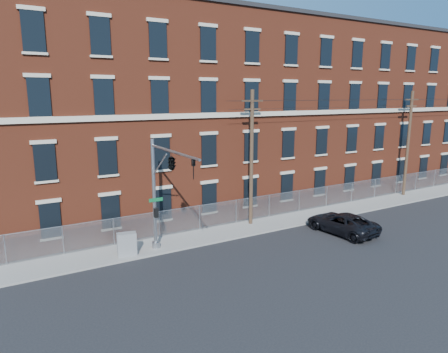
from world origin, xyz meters
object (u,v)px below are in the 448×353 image
at_px(utility_pole_near, 252,156).
at_px(utility_cabinet, 127,244).
at_px(traffic_signal_mast, 167,173).
at_px(pickup_truck, 342,223).

relative_size(utility_pole_near, utility_cabinet, 7.05).
distance_m(traffic_signal_mast, utility_cabinet, 5.35).
xyz_separation_m(utility_pole_near, utility_cabinet, (-9.95, -1.40, -4.51)).
xyz_separation_m(traffic_signal_mast, pickup_truck, (12.70, -1.29, -4.65)).
relative_size(pickup_truck, utility_cabinet, 3.72).
bearing_deg(utility_cabinet, utility_pole_near, 17.82).
height_order(traffic_signal_mast, pickup_truck, traffic_signal_mast).
xyz_separation_m(utility_pole_near, pickup_truck, (4.70, -4.71, -4.60)).
bearing_deg(utility_pole_near, pickup_truck, -45.08).
bearing_deg(utility_cabinet, traffic_signal_mast, -36.14).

